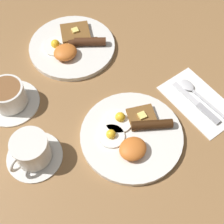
{
  "coord_description": "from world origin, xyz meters",
  "views": [
    {
      "loc": [
        -0.25,
        -0.29,
        0.73
      ],
      "look_at": [
        -0.01,
        0.08,
        0.03
      ],
      "focal_mm": 50.0,
      "sensor_mm": 36.0,
      "label": 1
    }
  ],
  "objects_px": {
    "teacup_far": "(8,97)",
    "spoon": "(192,89)",
    "knife": "(198,105)",
    "breakfast_plate_near": "(132,135)",
    "teacup_near": "(32,151)",
    "breakfast_plate_far": "(72,46)"
  },
  "relations": [
    {
      "from": "teacup_far",
      "to": "breakfast_plate_far",
      "type": "bearing_deg",
      "value": 20.03
    },
    {
      "from": "knife",
      "to": "teacup_far",
      "type": "bearing_deg",
      "value": 50.73
    },
    {
      "from": "breakfast_plate_near",
      "to": "teacup_near",
      "type": "xyz_separation_m",
      "value": [
        -0.24,
        0.09,
        0.02
      ]
    },
    {
      "from": "breakfast_plate_far",
      "to": "spoon",
      "type": "distance_m",
      "value": 0.39
    },
    {
      "from": "breakfast_plate_near",
      "to": "breakfast_plate_far",
      "type": "distance_m",
      "value": 0.36
    },
    {
      "from": "knife",
      "to": "spoon",
      "type": "xyz_separation_m",
      "value": [
        0.02,
        0.05,
        0.0
      ]
    },
    {
      "from": "breakfast_plate_near",
      "to": "spoon",
      "type": "distance_m",
      "value": 0.23
    },
    {
      "from": "breakfast_plate_far",
      "to": "teacup_far",
      "type": "distance_m",
      "value": 0.26
    },
    {
      "from": "teacup_far",
      "to": "teacup_near",
      "type": "bearing_deg",
      "value": -95.01
    },
    {
      "from": "breakfast_plate_far",
      "to": "knife",
      "type": "xyz_separation_m",
      "value": [
        0.19,
        -0.38,
        -0.01
      ]
    },
    {
      "from": "breakfast_plate_far",
      "to": "spoon",
      "type": "height_order",
      "value": "breakfast_plate_far"
    },
    {
      "from": "breakfast_plate_near",
      "to": "teacup_near",
      "type": "height_order",
      "value": "teacup_near"
    },
    {
      "from": "knife",
      "to": "spoon",
      "type": "height_order",
      "value": "spoon"
    },
    {
      "from": "teacup_far",
      "to": "spoon",
      "type": "relative_size",
      "value": 0.97
    },
    {
      "from": "breakfast_plate_near",
      "to": "spoon",
      "type": "relative_size",
      "value": 1.64
    },
    {
      "from": "teacup_far",
      "to": "spoon",
      "type": "xyz_separation_m",
      "value": [
        0.45,
        -0.24,
        -0.02
      ]
    },
    {
      "from": "breakfast_plate_near",
      "to": "knife",
      "type": "bearing_deg",
      "value": -5.32
    },
    {
      "from": "breakfast_plate_far",
      "to": "knife",
      "type": "bearing_deg",
      "value": -63.75
    },
    {
      "from": "teacup_near",
      "to": "teacup_far",
      "type": "relative_size",
      "value": 0.9
    },
    {
      "from": "breakfast_plate_far",
      "to": "teacup_near",
      "type": "relative_size",
      "value": 1.9
    },
    {
      "from": "breakfast_plate_near",
      "to": "breakfast_plate_far",
      "type": "xyz_separation_m",
      "value": [
        0.02,
        0.36,
        0.0
      ]
    },
    {
      "from": "breakfast_plate_near",
      "to": "teacup_near",
      "type": "bearing_deg",
      "value": 160.06
    }
  ]
}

